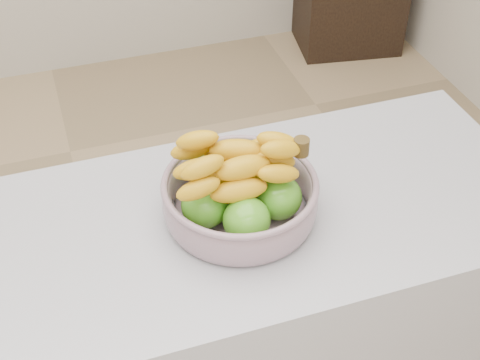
{
  "coord_description": "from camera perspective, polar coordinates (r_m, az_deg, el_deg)",
  "views": [
    {
      "loc": [
        -0.03,
        -1.33,
        1.9
      ],
      "look_at": [
        0.31,
        -0.32,
        1.0
      ],
      "focal_mm": 50.0,
      "sensor_mm": 36.0,
      "label": 1
    }
  ],
  "objects": [
    {
      "name": "fruit_bowl",
      "position": [
        1.42,
        -0.02,
        -1.14
      ],
      "size": [
        0.33,
        0.33,
        0.19
      ],
      "rotation": [
        0.0,
        0.0,
        -0.16
      ],
      "color": "#9DABBC",
      "rests_on": "counter"
    }
  ]
}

